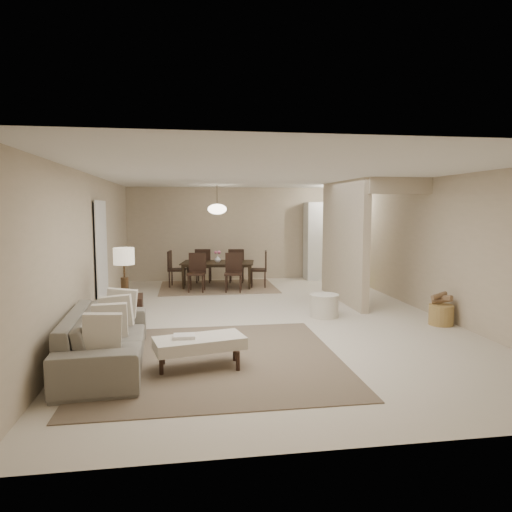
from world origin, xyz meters
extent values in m
plane|color=beige|center=(0.00, 0.00, 0.00)|extent=(9.00, 9.00, 0.00)
plane|color=white|center=(0.00, 0.00, 2.50)|extent=(9.00, 9.00, 0.00)
plane|color=tan|center=(0.00, 4.50, 1.25)|extent=(6.00, 0.00, 6.00)
plane|color=tan|center=(-3.00, 0.00, 1.25)|extent=(0.00, 9.00, 9.00)
plane|color=tan|center=(3.00, 0.00, 1.25)|extent=(0.00, 9.00, 9.00)
cube|color=tan|center=(1.80, 1.25, 1.25)|extent=(0.15, 2.50, 2.50)
cube|color=black|center=(-2.97, 0.60, 1.02)|extent=(0.04, 0.90, 2.04)
cube|color=white|center=(2.35, 4.15, 1.05)|extent=(1.20, 0.55, 2.10)
cylinder|color=white|center=(2.30, 3.20, 2.46)|extent=(0.44, 0.44, 0.05)
cube|color=brown|center=(-1.10, -2.13, 0.01)|extent=(3.20, 3.20, 0.01)
imported|color=slate|center=(-2.45, -2.13, 0.34)|extent=(2.36, 1.03, 0.68)
cube|color=beige|center=(-1.30, -2.43, 0.31)|extent=(1.16, 0.72, 0.14)
cylinder|color=black|center=(-1.75, -2.61, 0.12)|extent=(0.05, 0.05, 0.24)
cylinder|color=black|center=(-0.85, -2.61, 0.12)|extent=(0.05, 0.05, 0.24)
cylinder|color=black|center=(-1.75, -2.25, 0.12)|extent=(0.05, 0.05, 0.24)
cylinder|color=black|center=(-0.85, -2.25, 0.12)|extent=(0.05, 0.05, 0.24)
cube|color=black|center=(-2.40, -0.65, 0.29)|extent=(0.55, 0.55, 0.58)
cylinder|color=#44301D|center=(-2.40, -0.65, 0.73)|extent=(0.12, 0.12, 0.30)
cylinder|color=#44301D|center=(-2.40, -0.65, 1.01)|extent=(0.03, 0.03, 0.26)
cylinder|color=beige|center=(-2.40, -0.65, 1.21)|extent=(0.32, 0.32, 0.26)
cylinder|color=beige|center=(0.98, -0.10, 0.20)|extent=(0.52, 0.52, 0.41)
cylinder|color=olive|center=(2.75, -0.94, 0.17)|extent=(0.45, 0.45, 0.34)
cube|color=#7F684F|center=(-0.70, 3.29, 0.01)|extent=(2.80, 2.10, 0.01)
imported|color=black|center=(-0.70, 3.29, 0.31)|extent=(1.89, 1.25, 0.62)
imported|color=white|center=(-0.70, 3.29, 0.70)|extent=(0.20, 0.20, 0.16)
cube|color=yellow|center=(2.50, 2.71, 0.01)|extent=(0.92, 0.66, 0.01)
cylinder|color=#44301D|center=(-0.70, 3.29, 2.25)|extent=(0.02, 0.02, 0.50)
ellipsoid|color=#FFEAC6|center=(-0.70, 3.29, 1.92)|extent=(0.46, 0.46, 0.25)
camera|label=1|loc=(-1.43, -7.86, 1.95)|focal=32.00mm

